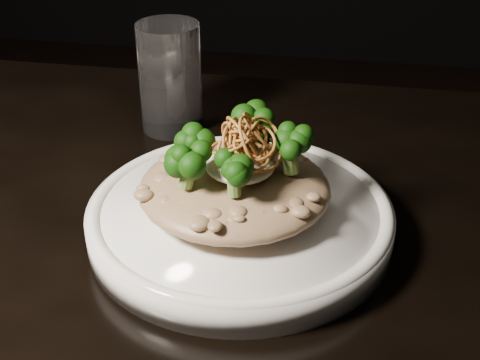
# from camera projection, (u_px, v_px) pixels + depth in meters

# --- Properties ---
(table) EXTENTS (1.10, 0.80, 0.75)m
(table) POSITION_uv_depth(u_px,v_px,m) (147.00, 319.00, 0.62)
(table) COLOR black
(table) RESTS_ON ground
(plate) EXTENTS (0.27, 0.27, 0.03)m
(plate) POSITION_uv_depth(u_px,v_px,m) (240.00, 220.00, 0.59)
(plate) COLOR white
(plate) RESTS_ON table
(risotto) EXTENTS (0.17, 0.17, 0.04)m
(risotto) POSITION_uv_depth(u_px,v_px,m) (235.00, 188.00, 0.58)
(risotto) COLOR brown
(risotto) RESTS_ON plate
(broccoli) EXTENTS (0.12, 0.12, 0.04)m
(broccoli) POSITION_uv_depth(u_px,v_px,m) (236.00, 150.00, 0.55)
(broccoli) COLOR black
(broccoli) RESTS_ON risotto
(cheese) EXTENTS (0.06, 0.06, 0.02)m
(cheese) POSITION_uv_depth(u_px,v_px,m) (240.00, 166.00, 0.56)
(cheese) COLOR white
(cheese) RESTS_ON risotto
(shallots) EXTENTS (0.05, 0.05, 0.03)m
(shallots) POSITION_uv_depth(u_px,v_px,m) (246.00, 139.00, 0.54)
(shallots) COLOR brown
(shallots) RESTS_ON cheese
(drinking_glass) EXTENTS (0.09, 0.09, 0.12)m
(drinking_glass) POSITION_uv_depth(u_px,v_px,m) (170.00, 78.00, 0.75)
(drinking_glass) COLOR white
(drinking_glass) RESTS_ON table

